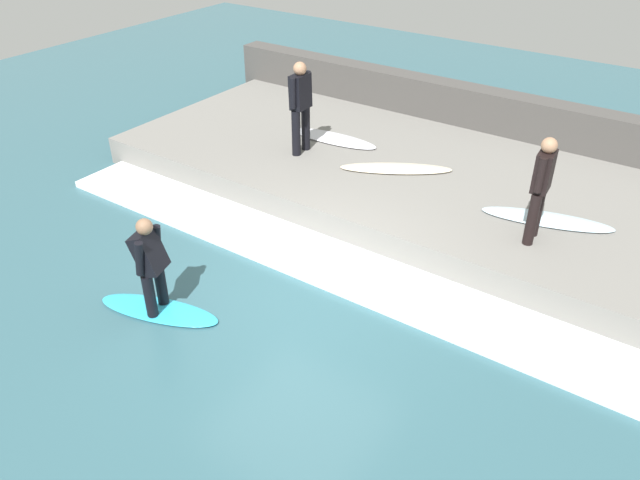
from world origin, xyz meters
name	(u,v)px	position (x,y,z in m)	size (l,w,h in m)	color
ground_plane	(298,300)	(0.00, 0.00, 0.00)	(28.00, 28.00, 0.00)	#335B66
concrete_ledge	(421,183)	(3.67, 0.00, 0.26)	(4.40, 11.28, 0.52)	slate
back_wall	(478,120)	(6.12, 0.00, 0.65)	(0.50, 11.84, 1.29)	#474442
wave_foam_crest	(335,265)	(0.93, 0.00, 0.05)	(1.08, 10.72, 0.11)	silver
surfboard_riding	(159,310)	(-1.27, 1.38, 0.03)	(0.98, 1.81, 0.06)	#2DADD1
surfer_riding	(150,261)	(-1.27, 1.38, 0.83)	(0.50, 0.46, 1.38)	black
surfer_waiting_near	(541,184)	(2.52, -2.30, 1.40)	(0.52, 0.25, 1.56)	black
surfboard_waiting_near	(547,219)	(3.16, -2.34, 0.55)	(0.98, 1.99, 0.06)	silver
surfer_waiting_far	(301,103)	(3.09, 2.19, 1.46)	(0.57, 0.26, 1.67)	black
surfboard_waiting_far	(333,138)	(3.89, 2.01, 0.55)	(0.64, 1.86, 0.06)	silver
surfboard_spare	(396,168)	(3.41, 0.38, 0.55)	(1.40, 1.90, 0.06)	beige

